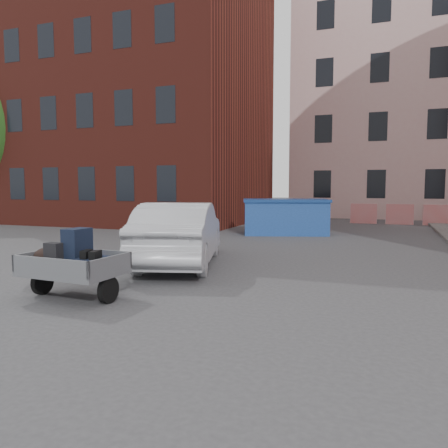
% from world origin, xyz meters
% --- Properties ---
extents(ground, '(120.00, 120.00, 0.00)m').
position_xyz_m(ground, '(0.00, 0.00, 0.00)').
color(ground, '#38383A').
rests_on(ground, ground).
extents(building_brick, '(12.00, 10.00, 14.00)m').
position_xyz_m(building_brick, '(-9.00, 13.00, 7.00)').
color(building_brick, '#591E16').
rests_on(building_brick, ground).
extents(building_pink, '(16.00, 8.00, 14.00)m').
position_xyz_m(building_pink, '(6.00, 22.00, 7.00)').
color(building_pink, '#CFA39F').
rests_on(building_pink, ground).
extents(far_building, '(6.00, 6.00, 8.00)m').
position_xyz_m(far_building, '(-20.00, 22.00, 4.00)').
color(far_building, maroon).
rests_on(far_building, ground).
extents(barriers, '(4.70, 0.18, 1.00)m').
position_xyz_m(barriers, '(4.20, 15.00, 0.50)').
color(barriers, red).
rests_on(barriers, ground).
extents(trailer, '(1.66, 1.84, 1.20)m').
position_xyz_m(trailer, '(-1.40, -2.21, 0.61)').
color(trailer, black).
rests_on(trailer, ground).
extents(dumpster, '(3.67, 2.63, 1.38)m').
position_xyz_m(dumpster, '(-0.16, 8.77, 0.70)').
color(dumpster, '#224EA5').
rests_on(dumpster, ground).
extents(silver_car, '(2.87, 4.87, 1.52)m').
position_xyz_m(silver_car, '(-1.11, 1.32, 0.76)').
color(silver_car, '#B6B8BE').
rests_on(silver_car, ground).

